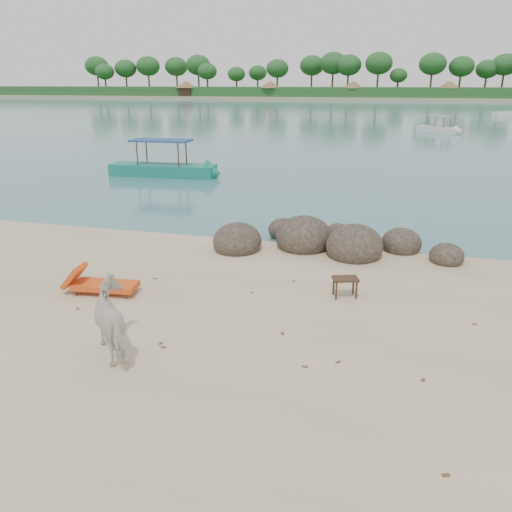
{
  "coord_description": "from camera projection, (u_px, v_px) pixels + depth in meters",
  "views": [
    {
      "loc": [
        1.75,
        -7.2,
        4.32
      ],
      "look_at": [
        -0.7,
        2.0,
        1.0
      ],
      "focal_mm": 35.0,
      "sensor_mm": 36.0,
      "label": 1
    }
  ],
  "objects": [
    {
      "name": "boat_mid",
      "position": [
        440.0,
        118.0,
        45.74
      ],
      "size": [
        4.23,
        4.23,
        2.4
      ],
      "primitive_type": null,
      "rotation": [
        0.0,
        0.0,
        -0.79
      ],
      "color": "silver",
      "rests_on": "water"
    },
    {
      "name": "cow",
      "position": [
        117.0,
        322.0,
        8.19
      ],
      "size": [
        1.48,
        1.46,
        1.21
      ],
      "primitive_type": "imported",
      "rotation": [
        0.0,
        0.0,
        3.95
      ],
      "color": "white",
      "rests_on": "ground"
    },
    {
      "name": "far_shore",
      "position": [
        389.0,
        96.0,
        163.55
      ],
      "size": [
        420.0,
        90.0,
        1.4
      ],
      "primitive_type": "cube",
      "color": "tan",
      "rests_on": "ground"
    },
    {
      "name": "lounge_chair",
      "position": [
        105.0,
        283.0,
        10.67
      ],
      "size": [
        1.76,
        0.78,
        0.51
      ],
      "primitive_type": null,
      "rotation": [
        0.0,
        0.0,
        0.11
      ],
      "color": "#F15A1C",
      "rests_on": "ground"
    },
    {
      "name": "water",
      "position": [
        384.0,
        107.0,
        90.55
      ],
      "size": [
        400.0,
        400.0,
        0.0
      ],
      "primitive_type": "plane",
      "color": "#35646A",
      "rests_on": "ground"
    },
    {
      "name": "dead_leaves",
      "position": [
        253.0,
        338.0,
        8.91
      ],
      "size": [
        8.52,
        6.52,
        0.0
      ],
      "color": "brown",
      "rests_on": "ground"
    },
    {
      "name": "far_scenery",
      "position": [
        389.0,
        87.0,
        132.12
      ],
      "size": [
        420.0,
        18.0,
        9.5
      ],
      "color": "#1E4C1E",
      "rests_on": "ground"
    },
    {
      "name": "boulders",
      "position": [
        321.0,
        242.0,
        13.49
      ],
      "size": [
        6.48,
        3.01,
        1.16
      ],
      "rotation": [
        0.0,
        0.0,
        -0.28
      ],
      "color": "#312821",
      "rests_on": "ground"
    },
    {
      "name": "boat_near",
      "position": [
        161.0,
        146.0,
        24.11
      ],
      "size": [
        5.9,
        1.65,
        2.84
      ],
      "primitive_type": null,
      "rotation": [
        0.0,
        0.0,
        0.06
      ],
      "color": "#167665",
      "rests_on": "water"
    },
    {
      "name": "side_table",
      "position": [
        345.0,
        289.0,
        10.49
      ],
      "size": [
        0.61,
        0.5,
        0.43
      ],
      "primitive_type": null,
      "rotation": [
        0.0,
        0.0,
        0.33
      ],
      "color": "black",
      "rests_on": "ground"
    }
  ]
}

